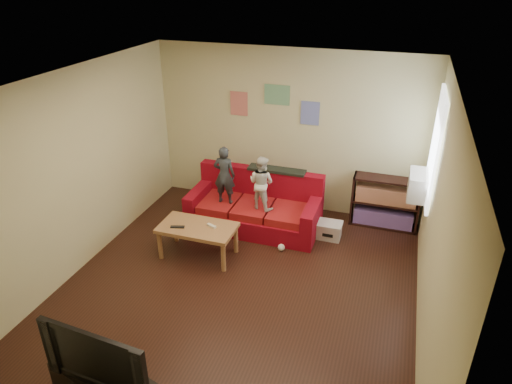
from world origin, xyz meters
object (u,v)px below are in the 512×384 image
(child_a, at_px, (224,175))
(bookshelf, at_px, (385,205))
(file_box, at_px, (329,230))
(sofa, at_px, (256,208))
(child_b, at_px, (261,183))
(television, at_px, (102,352))
(coffee_table, at_px, (198,230))

(child_a, height_order, bookshelf, child_a)
(file_box, bearing_deg, sofa, 179.21)
(child_b, xyz_separation_m, bookshelf, (1.82, 0.80, -0.48))
(child_a, bearing_deg, child_b, 176.19)
(child_a, relative_size, bookshelf, 0.89)
(child_b, bearing_deg, bookshelf, -140.09)
(bookshelf, xyz_separation_m, file_box, (-0.76, -0.64, -0.24))
(sofa, xyz_separation_m, television, (-0.20, -3.73, 0.47))
(child_a, xyz_separation_m, file_box, (1.66, 0.15, -0.77))
(sofa, height_order, file_box, sofa)
(child_b, xyz_separation_m, coffee_table, (-0.67, -0.91, -0.44))
(file_box, bearing_deg, bookshelf, 40.18)
(child_a, bearing_deg, coffee_table, 82.02)
(child_a, distance_m, television, 3.57)
(child_a, distance_m, coffee_table, 1.03)
(sofa, xyz_separation_m, file_box, (1.21, -0.02, -0.17))
(coffee_table, bearing_deg, child_a, 85.84)
(coffee_table, xyz_separation_m, file_box, (1.73, 1.07, -0.29))
(coffee_table, distance_m, television, 2.69)
(bookshelf, relative_size, file_box, 2.77)
(child_a, height_order, file_box, child_a)
(bookshelf, bearing_deg, child_a, -161.78)
(sofa, relative_size, coffee_table, 1.90)
(child_b, height_order, coffee_table, child_b)
(child_b, relative_size, coffee_table, 0.78)
(sofa, height_order, television, television)
(television, bearing_deg, sofa, 91.20)
(sofa, xyz_separation_m, bookshelf, (1.97, 0.63, 0.07))
(bookshelf, bearing_deg, sofa, -162.35)
(coffee_table, height_order, television, television)
(child_b, bearing_deg, television, 100.72)
(coffee_table, bearing_deg, sofa, 64.40)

